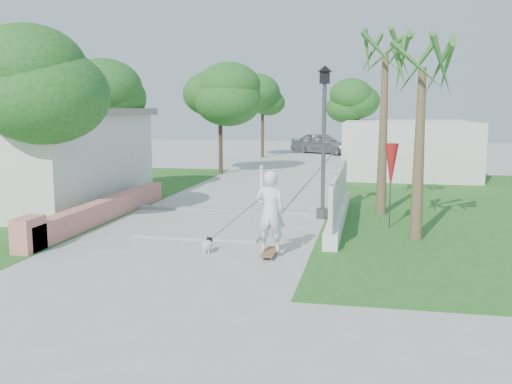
% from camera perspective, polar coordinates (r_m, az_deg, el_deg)
% --- Properties ---
extents(ground, '(90.00, 90.00, 0.00)m').
position_cam_1_polar(ground, '(12.36, -9.20, -6.90)').
color(ground, '#B7B7B2').
rests_on(ground, ground).
extents(path_strip, '(3.20, 36.00, 0.06)m').
position_cam_1_polar(path_strip, '(31.59, 3.61, 2.56)').
color(path_strip, '#B7B7B2').
rests_on(path_strip, ground).
extents(curb, '(6.50, 0.25, 0.10)m').
position_cam_1_polar(curb, '(17.95, -2.48, -1.83)').
color(curb, '#999993').
rests_on(curb, ground).
extents(grass_left, '(8.00, 20.00, 0.01)m').
position_cam_1_polar(grass_left, '(22.43, -18.84, -0.33)').
color(grass_left, '#266720').
rests_on(grass_left, ground).
extents(grass_right, '(8.00, 20.00, 0.01)m').
position_cam_1_polar(grass_right, '(19.61, 19.31, -1.56)').
color(grass_right, '#266720').
rests_on(grass_right, ground).
extents(pink_wall, '(0.45, 8.20, 0.80)m').
position_cam_1_polar(pink_wall, '(16.78, -15.55, -1.95)').
color(pink_wall, tan).
rests_on(pink_wall, ground).
extents(house_left, '(8.40, 7.40, 3.23)m').
position_cam_1_polar(house_left, '(21.13, -24.12, 3.32)').
color(house_left, silver).
rests_on(house_left, ground).
extents(lattice_fence, '(0.35, 7.00, 1.50)m').
position_cam_1_polar(lattice_fence, '(16.39, 8.28, -1.14)').
color(lattice_fence, white).
rests_on(lattice_fence, ground).
extents(building_right, '(6.00, 8.00, 2.60)m').
position_cam_1_polar(building_right, '(29.26, 14.84, 4.33)').
color(building_right, silver).
rests_on(building_right, ground).
extents(street_lamp, '(0.44, 0.44, 4.44)m').
position_cam_1_polar(street_lamp, '(16.72, 6.79, 5.56)').
color(street_lamp, '#59595E').
rests_on(street_lamp, ground).
extents(bollard, '(0.14, 0.14, 1.09)m').
position_cam_1_polar(bollard, '(21.69, 0.55, 1.38)').
color(bollard, white).
rests_on(bollard, ground).
extents(patio_umbrella, '(0.36, 0.36, 2.30)m').
position_cam_1_polar(patio_umbrella, '(15.73, 13.37, 2.52)').
color(patio_umbrella, '#59595E').
rests_on(patio_umbrella, ground).
extents(tree_left_near, '(3.60, 3.60, 5.28)m').
position_cam_1_polar(tree_left_near, '(16.61, -20.63, 9.89)').
color(tree_left_near, '#4C3826').
rests_on(tree_left_near, ground).
extents(tree_left_mid, '(3.20, 3.20, 4.85)m').
position_cam_1_polar(tree_left_mid, '(21.90, -15.16, 8.79)').
color(tree_left_mid, '#4C3826').
rests_on(tree_left_mid, ground).
extents(tree_path_left, '(3.40, 3.40, 5.23)m').
position_cam_1_polar(tree_path_left, '(28.08, -3.58, 9.58)').
color(tree_path_left, '#4C3826').
rests_on(tree_path_left, ground).
extents(tree_path_right, '(3.00, 3.00, 4.79)m').
position_cam_1_polar(tree_path_right, '(31.14, 9.61, 8.76)').
color(tree_path_right, '#4C3826').
rests_on(tree_path_right, ground).
extents(tree_path_far, '(3.20, 3.20, 5.17)m').
position_cam_1_polar(tree_path_far, '(37.79, 0.68, 9.29)').
color(tree_path_far, '#4C3826').
rests_on(tree_path_far, ground).
extents(palm_far, '(1.80, 1.80, 5.30)m').
position_cam_1_polar(palm_far, '(17.69, 12.81, 12.24)').
color(palm_far, brown).
rests_on(palm_far, ground).
extents(palm_near, '(1.80, 1.80, 4.70)m').
position_cam_1_polar(palm_near, '(14.41, 16.28, 10.92)').
color(palm_near, brown).
rests_on(palm_near, ground).
extents(skateboarder, '(1.76, 0.94, 1.90)m').
position_cam_1_polar(skateboarder, '(12.49, 0.67, -2.17)').
color(skateboarder, '#906039').
rests_on(skateboarder, ground).
extents(dog, '(0.24, 0.51, 0.35)m').
position_cam_1_polar(dog, '(12.94, -4.85, -5.26)').
color(dog, silver).
rests_on(dog, ground).
extents(parked_car, '(4.76, 3.37, 1.51)m').
position_cam_1_polar(parked_car, '(40.68, 6.60, 4.85)').
color(parked_car, '#B5B8BE').
rests_on(parked_car, ground).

